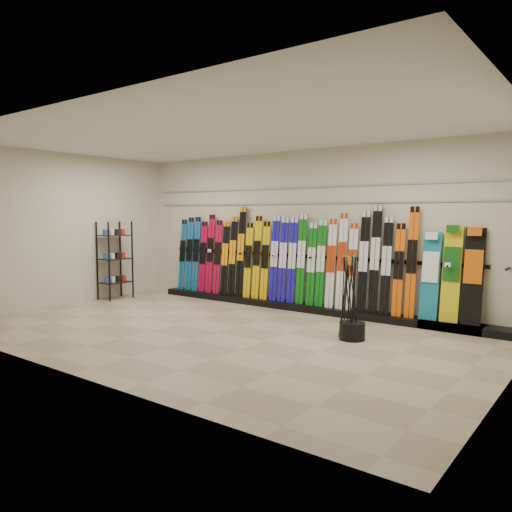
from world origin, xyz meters
The scene contains 13 objects.
floor centered at (0.00, 0.00, 0.00)m, with size 8.00×8.00×0.00m, color gray.
back_wall centered at (0.00, 2.50, 1.50)m, with size 8.00×8.00×0.00m, color beige.
left_wall centered at (-4.00, 0.00, 1.50)m, with size 5.00×5.00×0.00m, color beige.
right_wall centered at (4.00, 0.00, 1.50)m, with size 5.00×5.00×0.00m, color beige.
ceiling centered at (0.00, 0.00, 3.00)m, with size 8.00×8.00×0.00m, color silver.
ski_rack_base centered at (0.22, 2.28, 0.06)m, with size 8.00×0.40×0.12m, color black.
skis centered at (-0.42, 2.31, 0.93)m, with size 5.38×0.20×1.83m.
snowboards centered at (2.78, 2.35, 0.85)m, with size 0.93×0.23×1.51m.
accessory_rack centered at (-3.75, 1.00, 0.82)m, with size 0.40×0.60×1.64m, color black.
pole_bin centered at (1.84, 0.82, 0.12)m, with size 0.37×0.37×0.25m, color black.
ski_poles centered at (1.78, 0.83, 0.61)m, with size 0.25×0.25×1.18m.
slatwall_rail_0 centered at (0.00, 2.48, 2.00)m, with size 7.60×0.02×0.03m, color gray.
slatwall_rail_1 centered at (0.00, 2.48, 2.30)m, with size 7.60×0.02×0.03m, color gray.
Camera 1 is at (4.94, -5.64, 1.79)m, focal length 35.00 mm.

